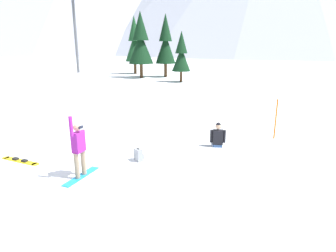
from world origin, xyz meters
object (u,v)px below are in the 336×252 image
trail_marker_pole (276,119)px  pine_tree_young (141,42)px  loose_snowboard_near_right (20,161)px  backpack_grey (139,155)px  pine_tree_leaning (166,43)px  snowboarder_midground (217,137)px  ski_lift_tower (75,30)px  snowboarder_foreground (79,148)px  pine_tree_tall (134,43)px  pine_tree_broad (181,55)px

trail_marker_pole → pine_tree_young: (-15.49, 18.14, 3.13)m
loose_snowboard_near_right → backpack_grey: (3.90, 1.61, 0.19)m
pine_tree_leaning → trail_marker_pole: bearing=-56.5°
snowboarder_midground → pine_tree_leaning: (-11.08, 21.75, 3.54)m
ski_lift_tower → pine_tree_leaning: bearing=-1.4°
snowboarder_foreground → pine_tree_young: (-10.03, 24.44, 3.05)m
loose_snowboard_near_right → ski_lift_tower: 32.24m
pine_tree_young → pine_tree_tall: size_ratio=1.02×
snowboarder_foreground → pine_tree_tall: size_ratio=0.28×
snowboarder_foreground → snowboarder_midground: size_ratio=1.10×
backpack_grey → pine_tree_broad: bearing=105.2°
ski_lift_tower → snowboarder_foreground: bearing=-52.3°
backpack_grey → pine_tree_leaning: 26.24m
pine_tree_leaning → pine_tree_broad: 5.02m
snowboarder_midground → backpack_grey: (-2.24, -2.67, -0.14)m
snowboarder_midground → snowboarder_foreground: bearing=-126.4°
snowboarder_midground → pine_tree_young: (-13.36, 19.92, 3.65)m
pine_tree_broad → snowboarder_foreground: bearing=-78.7°
snowboarder_midground → loose_snowboard_near_right: size_ratio=1.06×
snowboarder_midground → pine_tree_young: pine_tree_young is taller
backpack_grey → pine_tree_young: 25.46m
snowboarder_foreground → trail_marker_pole: size_ratio=1.15×
backpack_grey → ski_lift_tower: ski_lift_tower is taller
snowboarder_foreground → trail_marker_pole: (5.46, 6.30, -0.08)m
snowboarder_foreground → pine_tree_tall: 31.07m
snowboarder_midground → pine_tree_leaning: size_ratio=0.26×
backpack_grey → pine_tree_leaning: size_ratio=0.07×
pine_tree_leaning → pine_tree_young: bearing=-141.2°
pine_tree_broad → ski_lift_tower: size_ratio=0.53×
backpack_grey → pine_tree_broad: pine_tree_broad is taller
snowboarder_midground → pine_tree_leaning: bearing=117.0°
snowboarder_foreground → backpack_grey: bearing=59.5°
pine_tree_broad → trail_marker_pole: bearing=-58.5°
snowboarder_foreground → ski_lift_tower: (-20.57, 26.58, 4.58)m
snowboarder_midground → pine_tree_tall: pine_tree_tall is taller
snowboarder_foreground → trail_marker_pole: 8.33m
loose_snowboard_near_right → ski_lift_tower: bearing=124.0°
trail_marker_pole → pine_tree_young: bearing=130.5°
pine_tree_tall → snowboarder_foreground: bearing=-65.6°
loose_snowboard_near_right → backpack_grey: 4.22m
pine_tree_leaning → snowboarder_foreground: bearing=-73.6°
trail_marker_pole → pine_tree_broad: bearing=121.5°
pine_tree_tall → pine_tree_broad: bearing=-34.1°
trail_marker_pole → pine_tree_tall: size_ratio=0.24×
snowboarder_midground → loose_snowboard_near_right: bearing=-145.1°
trail_marker_pole → ski_lift_tower: bearing=142.1°
snowboarder_foreground → snowboarder_midground: bearing=53.6°
snowboarder_midground → pine_tree_leaning: pine_tree_leaning is taller
pine_tree_young → snowboarder_foreground: bearing=-67.7°
loose_snowboard_near_right → trail_marker_pole: size_ratio=0.99×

